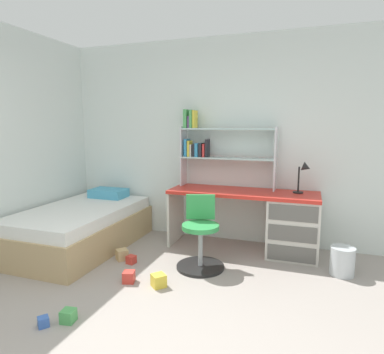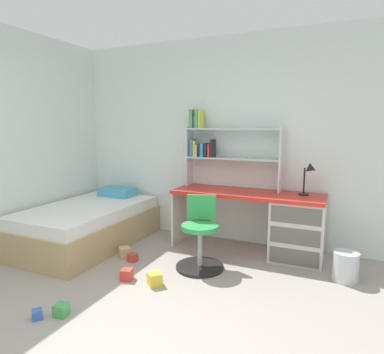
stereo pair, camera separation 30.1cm
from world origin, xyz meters
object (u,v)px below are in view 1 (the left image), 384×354
Objects in this scene: toy_block_yellow_1 at (159,281)px; toy_block_green_4 at (68,316)px; toy_block_blue_3 at (43,322)px; bed_platform at (80,227)px; toy_block_red_5 at (129,277)px; toy_block_red_0 at (131,260)px; toy_block_natural_2 at (122,255)px; desk_lamp at (304,173)px; desk at (280,221)px; swivel_chair at (200,240)px; bookshelf_hutch at (214,144)px; waste_bin at (342,261)px.

toy_block_yellow_1 is 0.88m from toy_block_green_4.
toy_block_yellow_1 is at bearing 57.46° from toy_block_blue_3.
bed_platform is 1.27m from toy_block_red_5.
toy_block_yellow_1 reaches higher than toy_block_red_5.
toy_block_natural_2 is at bearing 158.82° from toy_block_red_0.
toy_block_red_0 is at bearing -152.61° from desk_lamp.
toy_block_yellow_1 reaches higher than toy_block_red_0.
toy_block_yellow_1 is at bearing -129.08° from desk.
toy_block_natural_2 is at bearing -154.76° from desk.
desk is 1.05m from swivel_chair.
bed_platform reaches higher than toy_block_yellow_1.
toy_block_blue_3 is at bearing -85.18° from toy_block_natural_2.
swivel_chair reaches higher than toy_block_blue_3.
toy_block_natural_2 is (-0.91, -0.11, -0.24)m from swivel_chair.
toy_block_blue_3 is at bearing -61.74° from bed_platform.
desk_lamp is 1.45m from swivel_chair.
desk_lamp reaches higher than toy_block_red_0.
bookshelf_hutch is 0.67× the size of bed_platform.
waste_bin is 3.80× the size of toy_block_blue_3.
desk is at bearing -11.36° from bookshelf_hutch.
toy_block_natural_2 is 0.59m from toy_block_red_5.
toy_block_red_0 is 0.46m from toy_block_red_5.
toy_block_red_5 is (-1.58, -1.34, -0.94)m from desk_lamp.
toy_block_red_0 is 0.66m from toy_block_yellow_1.
desk_lamp is at bearing 15.27° from desk.
toy_block_yellow_1 is at bearing 61.20° from toy_block_green_4.
toy_block_green_4 is at bearing -118.80° from toy_block_yellow_1.
desk_lamp is at bearing 14.29° from bed_platform.
waste_bin is (3.07, 0.22, -0.11)m from bed_platform.
waste_bin is 2.41× the size of toy_block_yellow_1.
bed_platform reaches higher than toy_block_green_4.
toy_block_green_4 is at bearing -142.19° from waste_bin.
toy_block_red_0 is at bearing -150.89° from desk.
toy_block_red_0 is (-0.76, -0.17, -0.26)m from swivel_chair.
swivel_chair is at bearing 46.46° from toy_block_red_5.
toy_block_blue_3 is at bearing -122.54° from toy_block_yellow_1.
bed_platform is (-2.41, -0.61, -0.15)m from desk.
desk is 16.26× the size of toy_block_red_5.
swivel_chair is 0.95m from toy_block_natural_2.
toy_block_blue_3 is at bearing -106.78° from bookshelf_hutch.
swivel_chair is 10.00× the size of toy_block_blue_3.
toy_block_green_4 is at bearing -85.09° from toy_block_red_0.
desk reaches higher than bed_platform.
waste_bin is 2.45× the size of toy_block_natural_2.
toy_block_red_0 is at bearing -167.22° from swivel_chair.
toy_block_red_0 is (-2.21, -0.47, -0.10)m from waste_bin.
desk is at bearing 54.53° from toy_block_green_4.
desk is 2.69m from toy_block_blue_3.
desk_lamp reaches higher than swivel_chair.
toy_block_red_0 is 1.17m from toy_block_green_4.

